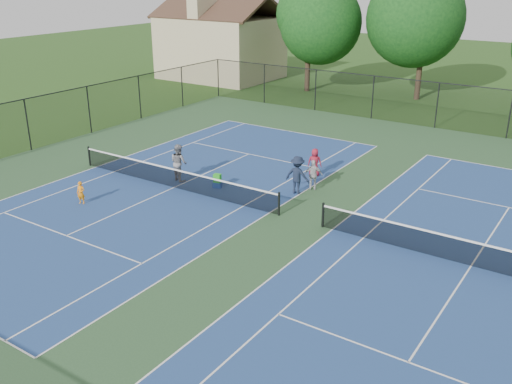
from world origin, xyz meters
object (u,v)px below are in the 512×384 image
Objects in this scene: bystander_c at (315,163)px; bystander_b at (297,175)px; tree_back_a at (309,18)px; clapboard_house at (221,45)px; instructor at (179,162)px; ball_hopper at (217,178)px; tree_back_b at (425,14)px; child_player at (81,193)px; bystander_a at (313,175)px; ball_crate at (217,185)px.

bystander_b is at bearing 76.12° from bystander_c.
clapboard_house is (-10.00, 1.00, -2.95)m from tree_back_a.
clapboard_house reaches higher than instructor.
ball_hopper is at bearing 28.45° from bystander_c.
tree_back_b is 21.64m from bystander_c.
instructor is at bearing 50.97° from child_player.
tree_back_b is 6.78× the size of bystander_a.
bystander_b reaches higher than bystander_a.
tree_back_b is 24.63× the size of ball_crate.
bystander_c is 5.12m from ball_hopper.
tree_back_a reaches higher than bystander_a.
ball_crate is at bearing -157.13° from instructor.
child_player is 2.57× the size of ball_hopper.
tree_back_b is 0.93× the size of clapboard_house.
tree_back_a is at bearing 108.74° from ball_hopper.
instructor is 6.82m from bystander_c.
bystander_a is (11.70, -20.48, -5.30)m from tree_back_a.
tree_back_a reaches higher than bystander_c.
tree_back_b reaches higher than ball_hopper.
tree_back_a is 4.91× the size of instructor.
child_player is at bearing -99.75° from tree_back_b.
clapboard_house is 30.94m from bystander_b.
bystander_c reaches higher than child_player.
bystander_c is 3.54× the size of ball_hopper.
tree_back_b is 9.58× the size of child_player.
bystander_c is at bearing -59.97° from tree_back_a.
tree_back_a reaches higher than child_player.
instructor is at bearing -76.50° from tree_back_a.
tree_back_b is at bearing 87.09° from ball_crate.
instructor is 1.02× the size of bystander_b.
ball_hopper is at bearing -92.91° from tree_back_b.
ball_crate is at bearing -53.31° from clapboard_house.
tree_back_a is at bearing -167.47° from tree_back_b.
instructor is at bearing -97.90° from tree_back_b.
bystander_c is at bearing 52.70° from ball_hopper.
ball_crate is at bearing 0.10° from bystander_a.
child_player is at bearing 36.25° from bystander_b.
instructor is at bearing 11.52° from bystander_b.
bystander_b is 1.26× the size of bystander_c.
child_player reaches higher than ball_hopper.
bystander_b is 4.48× the size of ball_crate.
clapboard_house is 26.52× the size of ball_crate.
instructor is 4.57× the size of ball_hopper.
tree_back_b is 25.89m from instructor.
tree_back_a is at bearing -66.89° from bystander_b.
bystander_a is 0.81× the size of bystander_b.
clapboard_house is at bearing 95.72° from child_player.
bystander_b reaches higher than bystander_c.
tree_back_b is (9.00, 2.00, 0.56)m from tree_back_a.
child_player is at bearing -64.28° from clapboard_house.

